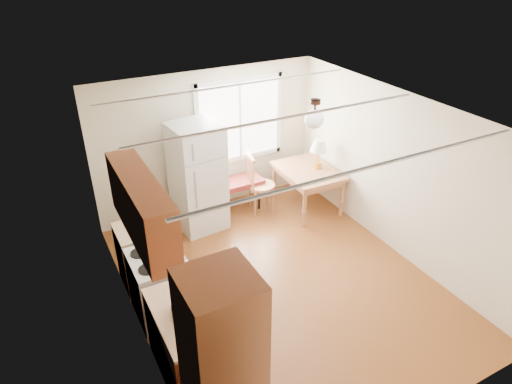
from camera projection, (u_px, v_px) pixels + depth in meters
room_shell at (283, 208)px, 5.95m from camera, size 4.60×5.60×2.62m
kitchen_run at (176, 305)px, 4.96m from camera, size 0.65×3.40×2.20m
window_unit at (240, 120)px, 7.96m from camera, size 1.64×0.05×1.51m
pendant_light at (314, 118)px, 6.07m from camera, size 0.26×0.26×0.40m
refrigerator at (198, 177)px, 7.44m from camera, size 0.82×0.82×1.83m
bench at (228, 186)px, 8.01m from camera, size 1.27×0.47×0.59m
dining_table at (308, 175)px, 8.09m from camera, size 0.94×1.24×0.76m
chair at (256, 179)px, 7.99m from camera, size 0.51×0.50×1.10m
table_lamp at (319, 148)px, 7.91m from camera, size 0.31×0.31×0.53m
coffee_maker at (182, 306)px, 4.69m from camera, size 0.18×0.22×0.33m
kettle at (177, 302)px, 4.80m from camera, size 0.10×0.10×0.20m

